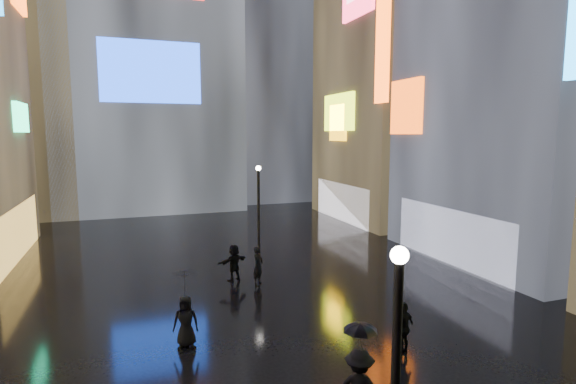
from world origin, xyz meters
name	(u,v)px	position (x,y,z in m)	size (l,w,h in m)	color
ground	(236,268)	(0.00, 20.00, 0.00)	(140.00, 140.00, 0.00)	black
building_right_far	(399,47)	(15.98, 30.00, 13.98)	(10.28, 12.00, 28.00)	black
tower_flank_right	(260,40)	(9.00, 46.00, 17.00)	(12.00, 12.00, 34.00)	black
tower_flank_left	(10,61)	(-14.00, 42.00, 13.00)	(10.00, 10.00, 26.00)	black
lamp_near	(395,379)	(-1.09, 3.66, 2.94)	(0.30, 0.30, 5.20)	black
lamp_far	(259,205)	(1.80, 21.99, 2.94)	(0.30, 0.30, 5.20)	black
pedestrian_3	(403,328)	(2.92, 9.25, 0.85)	(1.00, 0.41, 1.70)	black
pedestrian_4	(186,321)	(-3.54, 12.10, 0.85)	(0.83, 0.54, 1.70)	black
pedestrian_5	(234,263)	(-0.54, 18.13, 0.87)	(1.62, 0.52, 1.75)	black
pedestrian_6	(258,266)	(0.39, 17.18, 0.90)	(0.65, 0.43, 1.79)	black
umbrella_1	(360,336)	(-0.17, 6.51, 2.28)	(0.79, 0.79, 0.69)	black
umbrella_2	(185,283)	(-3.54, 12.10, 2.15)	(0.98, 1.00, 0.90)	black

